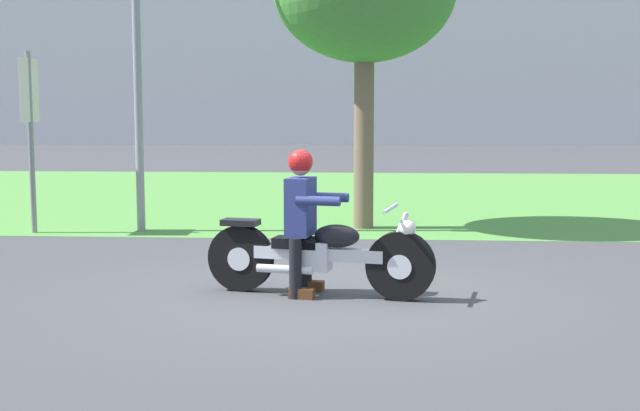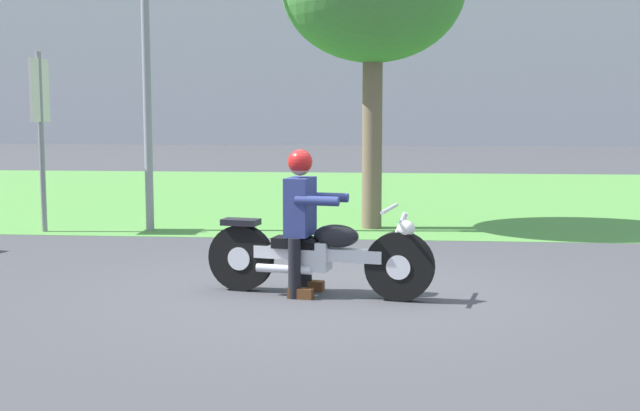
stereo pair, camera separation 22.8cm
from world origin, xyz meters
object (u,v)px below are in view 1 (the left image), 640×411
at_px(rider_lead, 302,210).
at_px(sign_banner, 30,113).
at_px(motorcycle_lead, 319,255).
at_px(streetlight_pole, 144,2).

distance_m(rider_lead, sign_banner, 5.74).
bearing_deg(rider_lead, motorcycle_lead, -0.81).
relative_size(motorcycle_lead, sign_banner, 0.85).
relative_size(rider_lead, streetlight_pole, 0.27).
distance_m(streetlight_pole, sign_banner, 2.29).
bearing_deg(sign_banner, motorcycle_lead, -41.08).
height_order(motorcycle_lead, sign_banner, sign_banner).
xyz_separation_m(motorcycle_lead, sign_banner, (-4.38, 3.82, 1.33)).
xyz_separation_m(rider_lead, sign_banner, (-4.22, 3.79, 0.90)).
distance_m(motorcycle_lead, sign_banner, 5.96).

